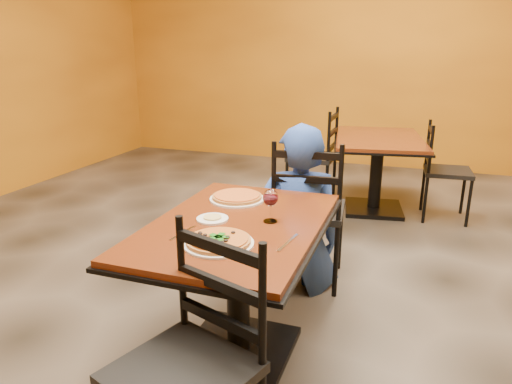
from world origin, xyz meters
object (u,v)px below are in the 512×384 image
at_px(chair_main_far, 309,211).
at_px(diner, 299,208).
at_px(side_plate, 212,219).
at_px(plate_main, 219,243).
at_px(pizza_far, 237,196).
at_px(plate_far, 237,199).
at_px(chair_second_left, 312,157).
at_px(chair_main_near, 182,375).
at_px(chair_second_right, 448,172).
at_px(table_second, 377,157).
at_px(pizza_main, 219,240).
at_px(table_main, 238,258).
at_px(wine_glass, 270,204).

distance_m(chair_main_far, diner, 0.13).
bearing_deg(side_plate, plate_main, -60.42).
distance_m(plate_main, pizza_far, 0.63).
bearing_deg(plate_far, chair_main_far, 65.47).
bearing_deg(chair_second_left, plate_main, 4.77).
xyz_separation_m(chair_main_near, chair_main_far, (0.04, 1.74, 0.02)).
bearing_deg(diner, chair_second_right, -134.76).
height_order(table_second, pizza_main, pizza_main).
height_order(table_main, wine_glass, wine_glass).
distance_m(chair_second_right, plate_main, 3.06).
bearing_deg(chair_main_far, pizza_far, 59.37).
bearing_deg(chair_main_far, chair_second_right, -126.37).
height_order(chair_main_near, diner, diner).
bearing_deg(pizza_far, wine_glass, -42.96).
height_order(pizza_main, pizza_far, same).
xyz_separation_m(chair_main_near, plate_main, (-0.08, 0.52, 0.27)).
relative_size(table_main, plate_far, 3.97).
relative_size(pizza_far, side_plate, 1.75).
xyz_separation_m(plate_far, side_plate, (0.00, -0.34, 0.00)).
xyz_separation_m(pizza_main, wine_glass, (0.13, 0.34, 0.07)).
bearing_deg(chair_second_left, chair_main_near, 5.49).
relative_size(diner, pizza_main, 3.96).
relative_size(table_main, side_plate, 7.69).
distance_m(table_main, wine_glass, 0.33).
relative_size(chair_second_right, wine_glass, 5.09).
bearing_deg(wine_glass, table_second, 83.23).
relative_size(chair_second_right, diner, 0.82).
bearing_deg(plate_main, diner, 85.86).
relative_size(pizza_far, wine_glass, 1.56).
relative_size(table_second, wine_glass, 7.49).
xyz_separation_m(table_main, plate_main, (0.02, -0.28, 0.20)).
distance_m(diner, wine_glass, 0.82).
distance_m(table_second, wine_glass, 2.54).
relative_size(table_second, pizza_far, 4.81).
xyz_separation_m(chair_main_near, chair_second_left, (-0.31, 3.37, 0.01)).
bearing_deg(chair_second_left, table_main, 4.75).
height_order(plate_far, wine_glass, wine_glass).
bearing_deg(pizza_main, pizza_far, 104.31).
xyz_separation_m(chair_main_far, plate_far, (-0.28, -0.62, 0.25)).
relative_size(chair_main_far, pizza_main, 3.59).
distance_m(table_second, chair_main_near, 3.39).
distance_m(chair_main_far, wine_glass, 0.94).
bearing_deg(chair_main_far, chair_second_left, -83.89).
bearing_deg(plate_far, plate_main, -75.69).
bearing_deg(wine_glass, plate_main, -110.42).
bearing_deg(table_main, plate_far, 111.87).
xyz_separation_m(diner, plate_main, (-0.08, -1.11, 0.19)).
bearing_deg(chair_main_near, pizza_main, 118.22).
height_order(diner, pizza_main, diner).
height_order(table_second, plate_main, plate_main).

